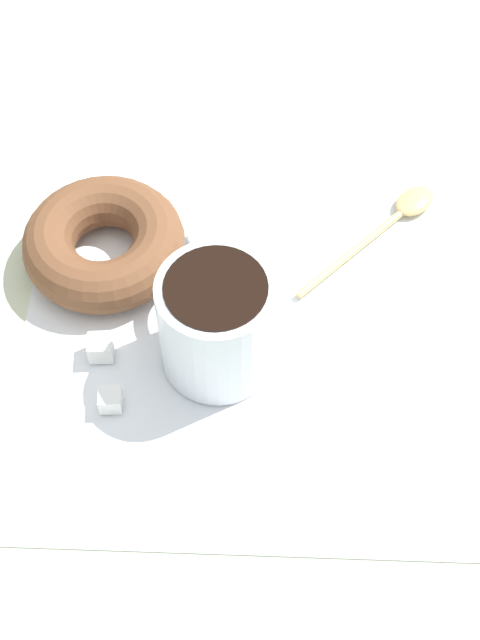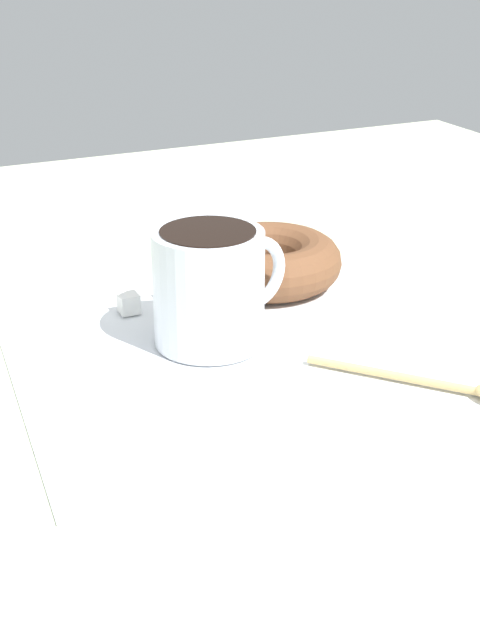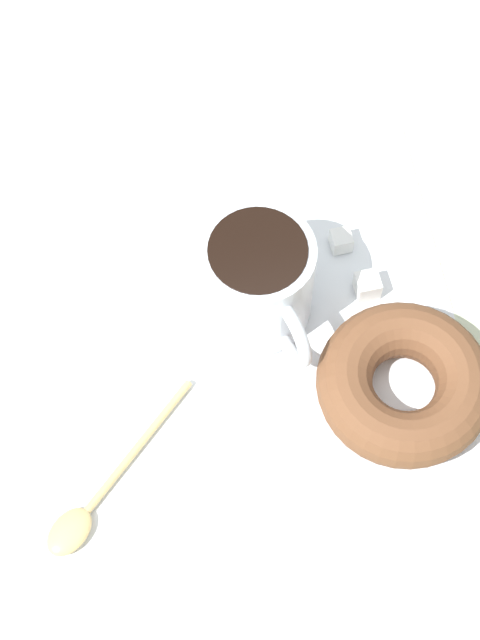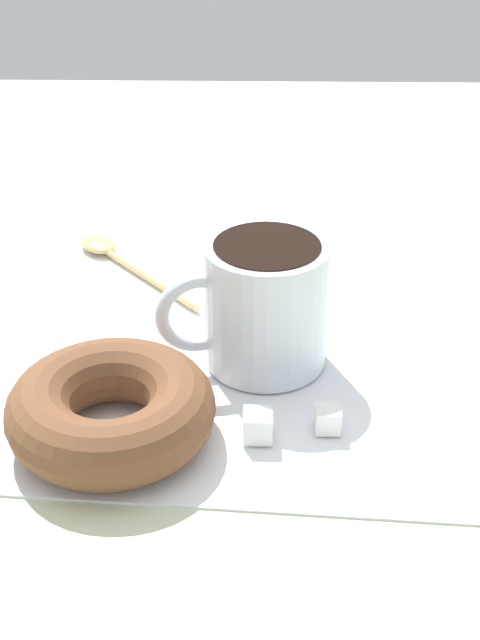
% 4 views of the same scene
% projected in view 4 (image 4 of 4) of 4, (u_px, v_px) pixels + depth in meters
% --- Properties ---
extents(ground_plane, '(1.20, 1.20, 0.02)m').
position_uv_depth(ground_plane, '(245.00, 346.00, 0.62)').
color(ground_plane, beige).
extents(napkin, '(0.33, 0.33, 0.00)m').
position_uv_depth(napkin, '(240.00, 347.00, 0.60)').
color(napkin, white).
rests_on(napkin, ground_plane).
extents(coffee_cup, '(0.11, 0.08, 0.08)m').
position_uv_depth(coffee_cup, '(263.00, 302.00, 0.56)').
color(coffee_cup, silver).
rests_on(coffee_cup, napkin).
extents(donut, '(0.12, 0.12, 0.04)m').
position_uv_depth(donut, '(111.00, 409.00, 0.51)').
color(donut, brown).
rests_on(donut, napkin).
extents(spoon, '(0.11, 0.12, 0.01)m').
position_uv_depth(spoon, '(114.00, 254.00, 0.71)').
color(spoon, '#D8B772').
rests_on(spoon, napkin).
extents(sugar_cube, '(0.01, 0.01, 0.01)m').
position_uv_depth(sugar_cube, '(328.00, 419.00, 0.52)').
color(sugar_cube, white).
rests_on(sugar_cube, napkin).
extents(sugar_cube_extra, '(0.02, 0.02, 0.02)m').
position_uv_depth(sugar_cube_extra, '(258.00, 425.00, 0.51)').
color(sugar_cube_extra, white).
rests_on(sugar_cube_extra, napkin).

